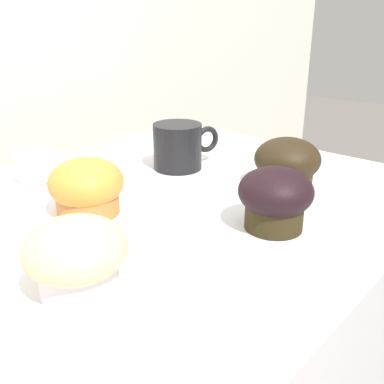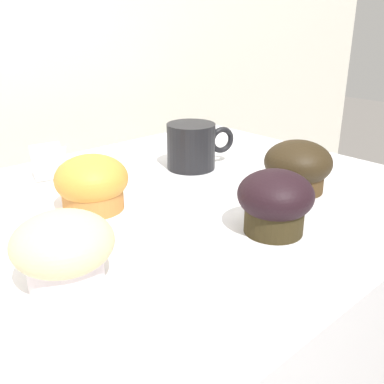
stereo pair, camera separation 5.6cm
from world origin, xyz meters
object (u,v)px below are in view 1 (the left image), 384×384
at_px(muffin_back_left, 287,163).
at_px(muffin_back_right, 275,198).
at_px(muffin_front_left, 88,187).
at_px(muffin_front_center, 76,255).
at_px(coffee_cup, 179,145).

height_order(muffin_back_left, muffin_back_right, muffin_back_right).
bearing_deg(muffin_front_left, muffin_back_right, -59.83).
bearing_deg(muffin_front_center, coffee_cup, 28.19).
bearing_deg(muffin_back_left, muffin_back_right, -155.38).
bearing_deg(coffee_cup, muffin_back_right, -110.79).
relative_size(muffin_back_right, coffee_cup, 0.75).
height_order(muffin_front_center, muffin_back_left, muffin_back_left).
xyz_separation_m(muffin_front_left, coffee_cup, (0.23, 0.04, 0.00)).
relative_size(muffin_back_left, muffin_back_right, 1.09).
bearing_deg(muffin_front_left, muffin_back_left, -29.71).
distance_m(muffin_back_left, muffin_front_left, 0.31).
bearing_deg(muffin_back_right, muffin_front_left, 120.17).
height_order(muffin_back_left, coffee_cup, same).
bearing_deg(muffin_back_left, muffin_front_left, 150.29).
bearing_deg(muffin_front_center, muffin_back_left, -0.74).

